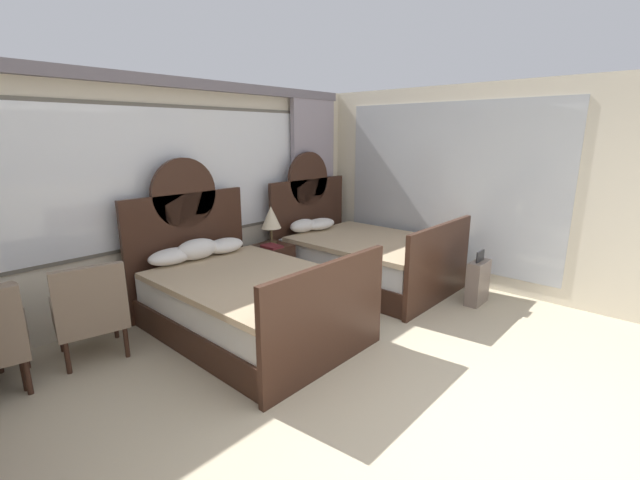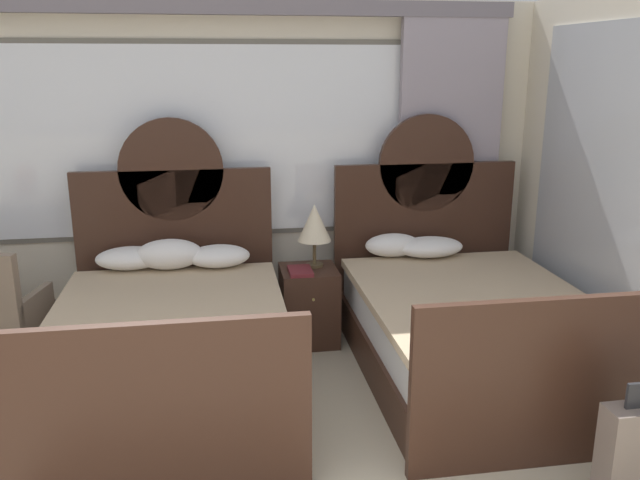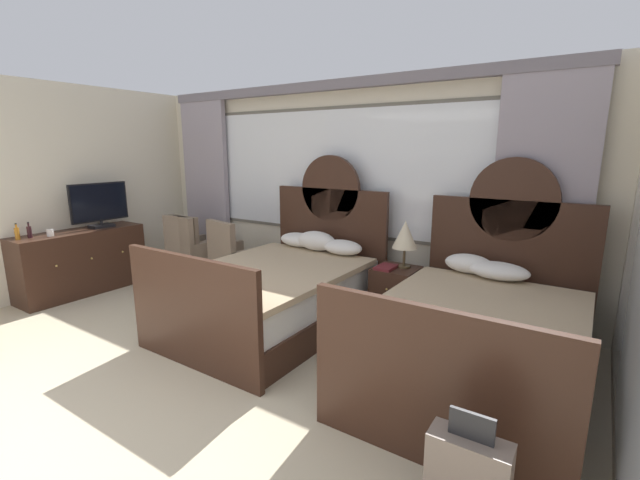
{
  "view_description": "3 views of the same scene",
  "coord_description": "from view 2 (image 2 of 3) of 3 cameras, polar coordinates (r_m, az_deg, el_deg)",
  "views": [
    {
      "loc": [
        -2.54,
        -0.66,
        2.06
      ],
      "look_at": [
        0.81,
        2.36,
        0.92
      ],
      "focal_mm": 23.64,
      "sensor_mm": 36.0,
      "label": 1
    },
    {
      "loc": [
        0.35,
        -1.45,
        2.22
      ],
      "look_at": [
        0.97,
        2.33,
        1.17
      ],
      "focal_mm": 36.61,
      "sensor_mm": 36.0,
      "label": 2
    },
    {
      "loc": [
        2.8,
        -0.66,
        1.88
      ],
      "look_at": [
        0.61,
        2.63,
        1.02
      ],
      "focal_mm": 23.78,
      "sensor_mm": 36.0,
      "label": 3
    }
  ],
  "objects": [
    {
      "name": "wall_back_window",
      "position": [
        5.48,
        -12.94,
        6.6
      ],
      "size": [
        6.11,
        0.22,
        2.7
      ],
      "color": "beige",
      "rests_on": "ground_plane"
    },
    {
      "name": "bed_near_window",
      "position": [
        4.56,
        -12.85,
        -8.72
      ],
      "size": [
        1.56,
        2.27,
        1.8
      ],
      "color": "#382116",
      "rests_on": "ground_plane"
    },
    {
      "name": "bed_near_mirror",
      "position": [
        4.87,
        12.63,
        -7.22
      ],
      "size": [
        1.56,
        2.27,
        1.8
      ],
      "color": "#382116",
      "rests_on": "ground_plane"
    },
    {
      "name": "nightstand_between_beds",
      "position": [
        5.3,
        -0.97,
        -5.73
      ],
      "size": [
        0.45,
        0.47,
        0.62
      ],
      "color": "#382116",
      "rests_on": "ground_plane"
    },
    {
      "name": "table_lamp_on_nightstand",
      "position": [
        5.17,
        -0.49,
        1.45
      ],
      "size": [
        0.27,
        0.27,
        0.51
      ],
      "color": "brown",
      "rests_on": "nightstand_between_beds"
    },
    {
      "name": "book_on_nightstand",
      "position": [
        5.09,
        -1.73,
        -2.73
      ],
      "size": [
        0.18,
        0.26,
        0.03
      ],
      "color": "maroon",
      "rests_on": "nightstand_between_beds"
    },
    {
      "name": "suitcase_on_floor",
      "position": [
        3.87,
        25.96,
        -16.45
      ],
      "size": [
        0.38,
        0.17,
        0.68
      ],
      "color": "#75665B",
      "rests_on": "ground_plane"
    }
  ]
}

